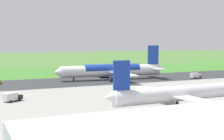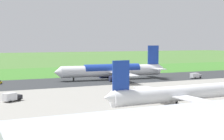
% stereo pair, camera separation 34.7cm
% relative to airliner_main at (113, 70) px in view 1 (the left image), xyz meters
% --- Properties ---
extents(ground_plane, '(800.00, 800.00, 0.00)m').
position_rel_airliner_main_xyz_m(ground_plane, '(-1.87, -0.03, -4.35)').
color(ground_plane, '#477233').
extents(runway_asphalt, '(600.00, 33.96, 0.06)m').
position_rel_airliner_main_xyz_m(runway_asphalt, '(-1.87, -0.03, -4.32)').
color(runway_asphalt, '#2D3033').
rests_on(runway_asphalt, ground).
extents(apron_concrete, '(440.00, 110.00, 0.05)m').
position_rel_airliner_main_xyz_m(apron_concrete, '(-1.87, 62.38, -4.33)').
color(apron_concrete, gray).
rests_on(apron_concrete, ground).
extents(grass_verge_foreground, '(600.00, 80.00, 0.04)m').
position_rel_airliner_main_xyz_m(grass_verge_foreground, '(-1.87, -42.00, -4.33)').
color(grass_verge_foreground, '#3C782B').
rests_on(grass_verge_foreground, ground).
extents(airliner_main, '(54.15, 44.36, 15.88)m').
position_rel_airliner_main_xyz_m(airliner_main, '(0.00, 0.00, 0.00)').
color(airliner_main, white).
rests_on(airliner_main, ground).
extents(airliner_parked_mid, '(44.59, 36.43, 13.02)m').
position_rel_airliner_main_xyz_m(airliner_parked_mid, '(10.25, 64.39, -0.80)').
color(airliner_parked_mid, white).
rests_on(airliner_parked_mid, ground).
extents(service_truck_baggage, '(6.15, 4.85, 2.65)m').
position_rel_airliner_main_xyz_m(service_truck_baggage, '(50.51, 38.68, -2.95)').
color(service_truck_baggage, black).
rests_on(service_truck_baggage, ground).
extents(service_truck_fuel, '(5.99, 2.80, 2.65)m').
position_rel_airliner_main_xyz_m(service_truck_fuel, '(-38.15, 12.27, -2.95)').
color(service_truck_fuel, gray).
rests_on(service_truck_fuel, ground).
extents(no_stopping_sign, '(0.60, 0.10, 2.74)m').
position_rel_airliner_main_xyz_m(no_stopping_sign, '(-3.83, -39.56, -2.73)').
color(no_stopping_sign, slate).
rests_on(no_stopping_sign, ground).
extents(traffic_cone_orange, '(0.40, 0.40, 0.55)m').
position_rel_airliner_main_xyz_m(traffic_cone_orange, '(2.55, -41.97, -4.08)').
color(traffic_cone_orange, orange).
rests_on(traffic_cone_orange, ground).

